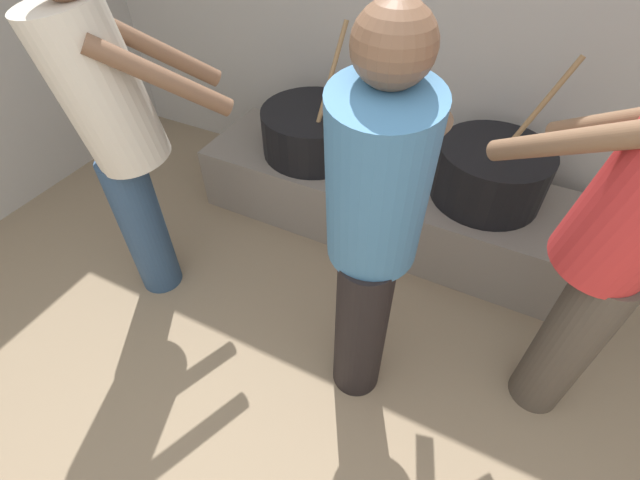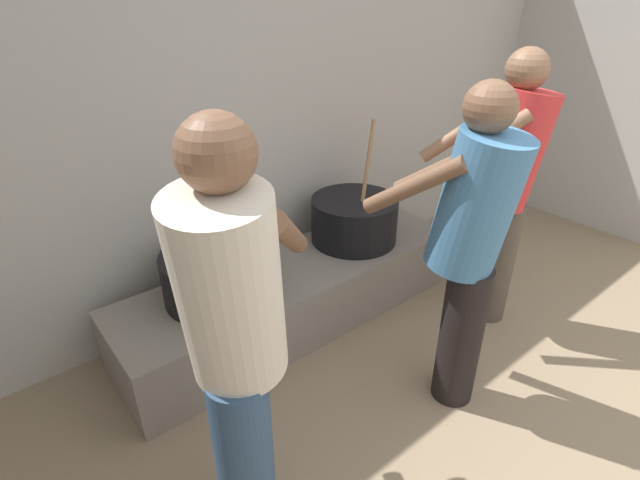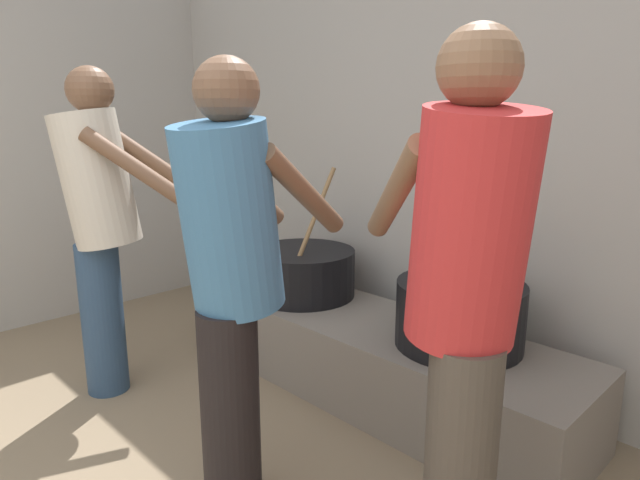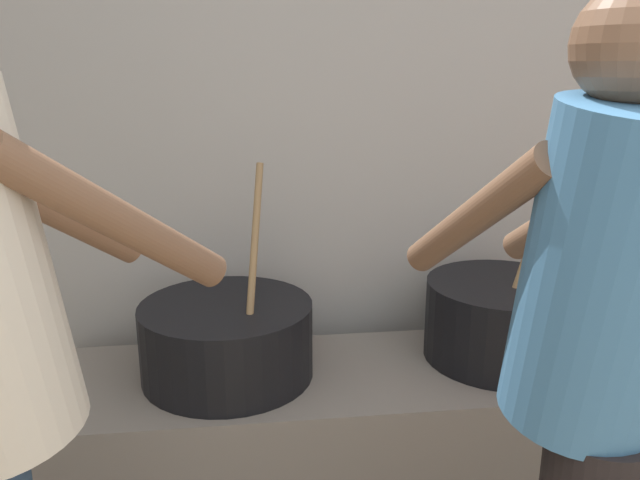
# 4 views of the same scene
# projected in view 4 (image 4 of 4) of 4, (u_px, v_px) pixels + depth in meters

# --- Properties ---
(block_enclosure_rear) EXTENTS (5.23, 0.20, 2.37)m
(block_enclosure_rear) POSITION_uv_depth(u_px,v_px,m) (420.00, 120.00, 2.49)
(block_enclosure_rear) COLOR #ADA8A0
(block_enclosure_rear) RESTS_ON ground_plane
(hearth_ledge) EXTENTS (2.16, 0.60, 0.38)m
(hearth_ledge) POSITION_uv_depth(u_px,v_px,m) (368.00, 417.00, 2.22)
(hearth_ledge) COLOR slate
(hearth_ledge) RESTS_ON ground_plane
(cooking_pot_main) EXTENTS (0.58, 0.58, 0.71)m
(cooking_pot_main) POSITION_uv_depth(u_px,v_px,m) (227.00, 339.00, 2.10)
(cooking_pot_main) COLOR black
(cooking_pot_main) RESTS_ON hearth_ledge
(cooking_pot_secondary) EXTENTS (0.54, 0.54, 0.74)m
(cooking_pot_secondary) POSITION_uv_depth(u_px,v_px,m) (502.00, 320.00, 2.23)
(cooking_pot_secondary) COLOR black
(cooking_pot_secondary) RESTS_ON hearth_ledge
(cook_in_blue_shirt) EXTENTS (0.46, 0.70, 1.53)m
(cook_in_blue_shirt) POSITION_uv_depth(u_px,v_px,m) (597.00, 358.00, 1.16)
(cook_in_blue_shirt) COLOR black
(cook_in_blue_shirt) RESTS_ON ground_plane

